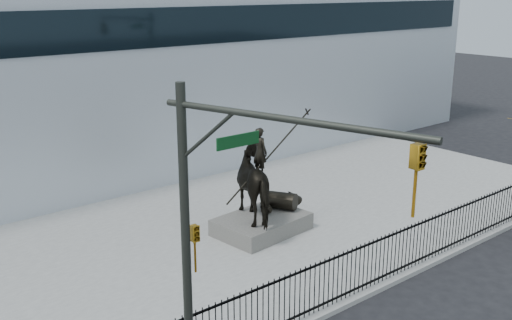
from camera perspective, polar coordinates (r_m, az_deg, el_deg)
ground at (r=17.69m, az=14.05°, el=-13.49°), size 120.00×120.00×0.00m
plaza at (r=22.00m, az=-0.74°, el=-6.65°), size 30.00×12.00×0.15m
building at (r=31.74m, az=-15.81°, el=8.16°), size 44.00×14.00×9.00m
picket_fence at (r=17.94m, az=11.02°, el=-9.60°), size 22.10×0.10×1.50m
statue_plinth at (r=21.50m, az=0.54°, el=-6.14°), size 3.36×2.47×0.59m
equestrian_statue at (r=21.00m, az=0.67°, el=-2.21°), size 4.04×2.69×3.44m
traffic_signal_left at (r=11.11m, az=-3.29°, el=-8.26°), size 1.52×4.84×7.00m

